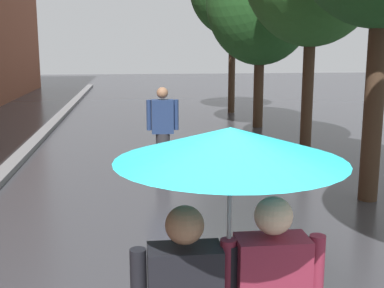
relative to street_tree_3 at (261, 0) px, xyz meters
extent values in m
cube|color=slate|center=(-6.15, -2.73, -3.61)|extent=(0.30, 36.00, 0.12)
cylinder|color=#473323|center=(0.01, -7.28, -2.11)|extent=(0.30, 0.30, 3.13)
cylinder|color=#473323|center=(0.14, -3.87, -2.25)|extent=(0.25, 0.25, 2.84)
cylinder|color=#473323|center=(0.00, 0.00, -2.53)|extent=(0.29, 0.29, 2.29)
ellipsoid|color=#235623|center=(0.00, 0.00, 0.01)|extent=(3.16, 3.16, 3.71)
cylinder|color=#473323|center=(-0.17, 3.28, -2.11)|extent=(0.24, 0.24, 3.12)
sphere|color=#9E7051|center=(-3.43, -12.15, -2.16)|extent=(0.21, 0.21, 0.21)
sphere|color=beige|center=(-2.94, -12.15, -2.13)|extent=(0.21, 0.21, 0.21)
cylinder|color=maroon|center=(-3.19, -12.15, -2.53)|extent=(0.09, 0.09, 0.55)
cylinder|color=maroon|center=(-2.69, -12.15, -2.53)|extent=(0.09, 0.09, 0.55)
cylinder|color=#9E9EA3|center=(-3.19, -12.13, -2.34)|extent=(0.02, 0.02, 1.07)
cone|color=#1EB2C6|center=(-3.19, -12.13, -1.73)|extent=(1.23, 1.23, 0.18)
cylinder|color=#2D2D33|center=(-3.16, -5.46, -3.26)|extent=(0.26, 0.26, 0.83)
cube|color=navy|center=(-3.16, -5.46, -2.53)|extent=(0.40, 0.23, 0.62)
sphere|color=#9E7051|center=(-3.16, -5.46, -2.10)|extent=(0.21, 0.21, 0.21)
cylinder|color=navy|center=(-2.91, -5.47, -2.50)|extent=(0.09, 0.09, 0.56)
cylinder|color=navy|center=(-3.41, -5.46, -2.50)|extent=(0.09, 0.09, 0.56)
cube|color=black|center=(-3.16, -5.32, -2.42)|extent=(0.26, 0.14, 0.36)
camera|label=1|loc=(-3.69, -14.69, -1.21)|focal=47.40mm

